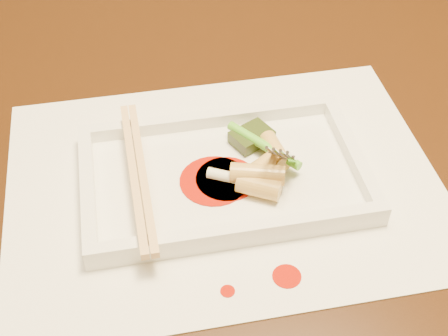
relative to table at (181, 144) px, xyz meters
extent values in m
cube|color=black|center=(0.00, 0.00, 0.08)|extent=(1.40, 0.90, 0.04)
cube|color=white|center=(0.02, -0.17, 0.10)|extent=(0.40, 0.30, 0.00)
cylinder|color=#B11505|center=(0.05, -0.29, 0.10)|extent=(0.02, 0.02, 0.00)
cylinder|color=#B11505|center=(0.00, -0.29, 0.10)|extent=(0.01, 0.01, 0.00)
cube|color=white|center=(0.02, -0.17, 0.11)|extent=(0.26, 0.16, 0.01)
cube|color=white|center=(0.02, -0.10, 0.12)|extent=(0.26, 0.01, 0.01)
cube|color=white|center=(0.02, -0.24, 0.12)|extent=(0.26, 0.01, 0.01)
cube|color=white|center=(-0.10, -0.17, 0.12)|extent=(0.01, 0.14, 0.01)
cube|color=white|center=(0.15, -0.17, 0.12)|extent=(0.01, 0.14, 0.01)
cube|color=black|center=(0.06, -0.13, 0.12)|extent=(0.05, 0.04, 0.01)
cylinder|color=#EAEACC|center=(0.02, -0.18, 0.12)|extent=(0.04, 0.03, 0.01)
cylinder|color=#46A71B|center=(0.06, -0.15, 0.12)|extent=(0.06, 0.07, 0.01)
cube|color=tan|center=(-0.06, -0.17, 0.13)|extent=(0.01, 0.19, 0.01)
cube|color=tan|center=(-0.05, -0.17, 0.13)|extent=(0.01, 0.19, 0.01)
cylinder|color=#B11505|center=(0.01, -0.18, 0.11)|extent=(0.06, 0.06, 0.00)
cylinder|color=#B11505|center=(0.02, -0.18, 0.11)|extent=(0.06, 0.06, 0.00)
cylinder|color=tan|center=(0.07, -0.16, 0.12)|extent=(0.02, 0.04, 0.02)
cylinder|color=tan|center=(0.05, -0.20, 0.12)|extent=(0.04, 0.04, 0.02)
cylinder|color=tan|center=(0.05, -0.19, 0.13)|extent=(0.05, 0.03, 0.02)
cylinder|color=tan|center=(0.06, -0.18, 0.12)|extent=(0.05, 0.04, 0.02)
camera|label=1|loc=(-0.05, -0.57, 0.52)|focal=50.00mm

